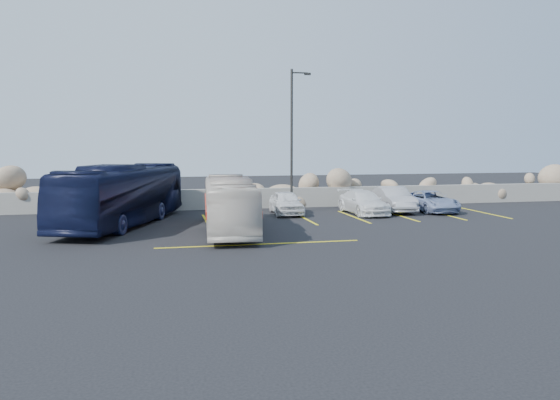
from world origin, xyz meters
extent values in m
plane|color=black|center=(0.00, 0.00, 0.00)|extent=(90.00, 90.00, 0.00)
cube|color=gray|center=(0.00, 12.00, 0.60)|extent=(60.00, 0.40, 1.20)
cube|color=yellow|center=(-2.50, 7.00, 0.01)|extent=(0.12, 5.00, 0.01)
cube|color=yellow|center=(2.60, 7.00, 0.01)|extent=(0.12, 5.00, 0.01)
cube|color=yellow|center=(5.30, 7.00, 0.01)|extent=(0.12, 5.00, 0.01)
cube|color=yellow|center=(7.90, 7.00, 0.01)|extent=(0.12, 5.00, 0.01)
cube|color=yellow|center=(10.50, 7.00, 0.01)|extent=(0.12, 5.00, 0.01)
cube|color=yellow|center=(13.10, 7.00, 0.01)|extent=(0.12, 5.00, 0.01)
cube|color=yellow|center=(-1.00, 0.20, 0.01)|extent=(8.00, 0.12, 0.01)
cylinder|color=#2A2825|center=(2.50, 9.50, 4.00)|extent=(0.14, 0.14, 8.00)
cylinder|color=#2A2825|center=(2.95, 9.50, 7.80)|extent=(0.90, 0.08, 0.08)
cube|color=#2A2825|center=(3.40, 9.50, 7.75)|extent=(0.35, 0.18, 0.12)
imported|color=beige|center=(-1.74, 3.67, 1.21)|extent=(2.66, 8.81, 2.42)
imported|color=black|center=(-6.49, 6.47, 1.46)|extent=(5.84, 10.67, 2.91)
imported|color=white|center=(2.04, 8.86, 0.65)|extent=(1.66, 3.84, 1.29)
imported|color=#ACABB0|center=(8.32, 8.71, 0.71)|extent=(1.84, 4.40, 1.41)
imported|color=white|center=(6.28, 8.13, 0.64)|extent=(1.92, 4.45, 1.28)
imported|color=#8291B8|center=(10.45, 8.27, 0.59)|extent=(1.97, 4.27, 1.19)
camera|label=1|loc=(-4.65, -20.34, 3.88)|focal=35.00mm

